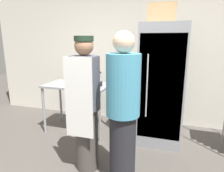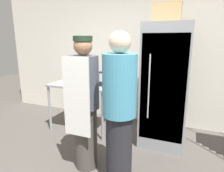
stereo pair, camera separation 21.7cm
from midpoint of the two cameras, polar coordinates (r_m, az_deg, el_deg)
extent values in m
cube|color=silver|center=(4.06, 9.72, 9.90)|extent=(6.40, 0.12, 2.88)
cube|color=gray|center=(3.28, 16.92, 0.06)|extent=(0.69, 0.73, 1.90)
cube|color=gray|center=(2.93, 16.30, -1.06)|extent=(0.63, 0.02, 1.56)
cylinder|color=silver|center=(2.92, 12.59, -0.32)|extent=(0.02, 0.02, 0.94)
cube|color=gray|center=(3.64, -6.90, 0.38)|extent=(1.14, 0.64, 0.04)
cylinder|color=gray|center=(3.82, -15.82, -6.29)|extent=(0.04, 0.04, 0.84)
cylinder|color=gray|center=(3.31, -0.86, -8.85)|extent=(0.04, 0.04, 0.84)
cylinder|color=gray|center=(4.25, -11.22, -4.01)|extent=(0.04, 0.04, 0.84)
cylinder|color=gray|center=(3.80, 2.43, -5.87)|extent=(0.04, 0.04, 0.84)
cube|color=silver|center=(3.64, -8.53, 1.02)|extent=(0.26, 0.23, 0.05)
cube|color=silver|center=(3.72, -7.68, 3.48)|extent=(0.25, 0.01, 0.23)
torus|color=beige|center=(3.62, -9.87, 1.50)|extent=(0.08, 0.08, 0.03)
torus|color=beige|center=(3.59, -9.00, 1.43)|extent=(0.08, 0.08, 0.03)
torus|color=beige|center=(3.55, -8.12, 1.35)|extent=(0.08, 0.08, 0.03)
torus|color=beige|center=(3.67, -9.41, 1.67)|extent=(0.08, 0.08, 0.03)
torus|color=beige|center=(3.63, -8.55, 1.60)|extent=(0.08, 0.08, 0.03)
torus|color=beige|center=(3.60, -7.67, 1.53)|extent=(0.08, 0.08, 0.03)
torus|color=beige|center=(3.71, -8.96, 1.84)|extent=(0.08, 0.08, 0.03)
torus|color=beige|center=(3.68, -8.10, 1.77)|extent=(0.08, 0.08, 0.03)
cylinder|color=black|center=(3.45, -1.01, 0.76)|extent=(0.15, 0.15, 0.08)
cylinder|color=#B2BCC1|center=(3.43, -1.02, 2.59)|extent=(0.11, 0.11, 0.14)
cylinder|color=black|center=(3.42, -1.03, 3.92)|extent=(0.12, 0.12, 0.02)
cube|color=tan|center=(3.30, 17.31, 19.22)|extent=(0.42, 0.28, 0.28)
cube|color=#A58057|center=(3.32, 17.51, 21.78)|extent=(0.43, 0.14, 0.02)
cylinder|color=#47423D|center=(2.70, -5.10, -14.50)|extent=(0.29, 0.29, 0.83)
cylinder|color=#4C4C56|center=(2.44, -5.45, 1.02)|extent=(0.36, 0.36, 0.65)
sphere|color=#9E7051|center=(2.39, -5.69, 11.34)|extent=(0.22, 0.22, 0.22)
cube|color=white|center=(2.32, -7.52, -3.41)|extent=(0.34, 0.02, 0.94)
cylinder|color=#1E3323|center=(2.39, -5.73, 13.35)|extent=(0.23, 0.23, 0.06)
cylinder|color=#232328|center=(2.42, 4.69, -17.69)|extent=(0.30, 0.30, 0.85)
cylinder|color=teal|center=(2.13, 5.08, 0.16)|extent=(0.37, 0.37, 0.67)
sphere|color=beige|center=(2.07, 5.34, 12.39)|extent=(0.23, 0.23, 0.23)
camera|label=1|loc=(0.11, -87.63, 0.56)|focal=32.00mm
camera|label=2|loc=(0.11, 92.37, -0.56)|focal=32.00mm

